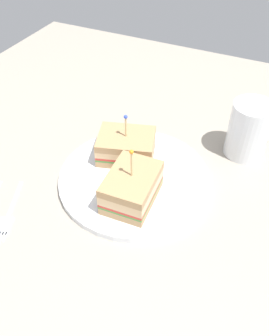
# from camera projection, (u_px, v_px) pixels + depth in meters

# --- Properties ---
(ground_plane) EXTENTS (1.15, 1.15, 0.02)m
(ground_plane) POSITION_uv_depth(u_px,v_px,m) (134.00, 184.00, 0.65)
(ground_plane) COLOR #9E9384
(plate) EXTENTS (0.27, 0.27, 0.01)m
(plate) POSITION_uv_depth(u_px,v_px,m) (134.00, 178.00, 0.64)
(plate) COLOR white
(plate) RESTS_ON ground_plane
(sandwich_half_front) EXTENTS (0.08, 0.11, 0.11)m
(sandwich_half_front) POSITION_uv_depth(u_px,v_px,m) (132.00, 187.00, 0.58)
(sandwich_half_front) COLOR tan
(sandwich_half_front) RESTS_ON plate
(sandwich_half_back) EXTENTS (0.12, 0.11, 0.10)m
(sandwich_half_back) POSITION_uv_depth(u_px,v_px,m) (126.00, 146.00, 0.66)
(sandwich_half_back) COLOR tan
(sandwich_half_back) RESTS_ON plate
(drink_glass) EXTENTS (0.08, 0.08, 0.11)m
(drink_glass) POSITION_uv_depth(u_px,v_px,m) (248.00, 132.00, 0.67)
(drink_glass) COLOR #B74C33
(drink_glass) RESTS_ON ground_plane
(fork) EXTENTS (0.06, 0.13, 0.00)m
(fork) POSITION_uv_depth(u_px,v_px,m) (8.00, 217.00, 0.58)
(fork) COLOR silver
(fork) RESTS_ON ground_plane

